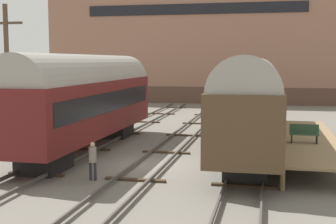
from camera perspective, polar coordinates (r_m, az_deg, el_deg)
ground_plane at (r=22.55m, az=-1.88°, el=-6.51°), size 200.00×200.00×0.00m
track_left at (r=23.99m, az=-12.40°, el=-5.52°), size 2.60×60.00×0.26m
track_middle at (r=22.52m, az=-1.88°, el=-6.15°), size 2.60×60.00×0.26m
track_right at (r=21.88m, az=9.69°, el=-6.61°), size 2.60×60.00×0.26m
train_car_brown at (r=25.52m, az=10.23°, el=1.61°), size 3.02×17.83×5.20m
train_car_maroon at (r=26.15m, az=-9.99°, el=1.86°), size 3.05×15.40×5.32m
station_platform at (r=25.56m, az=16.53°, el=-3.23°), size 3.07×14.38×0.95m
bench at (r=24.04m, az=16.26°, el=-2.46°), size 1.40×0.40×0.91m
person_worker at (r=19.82m, az=-9.18°, el=-5.49°), size 0.32×0.32×1.63m
utility_pole at (r=24.95m, az=-18.96°, el=3.79°), size 1.80×0.24×7.79m
warehouse_building at (r=61.21m, az=4.16°, el=10.85°), size 36.18×13.23×19.79m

